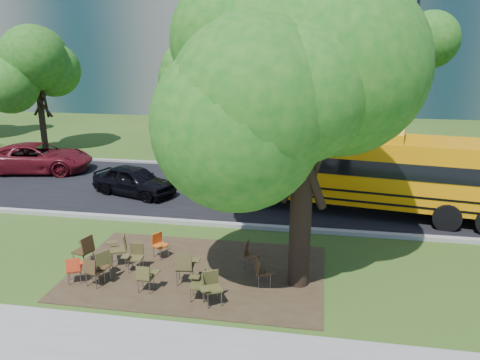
% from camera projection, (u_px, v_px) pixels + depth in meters
% --- Properties ---
extents(ground, '(160.00, 160.00, 0.00)m').
position_uv_depth(ground, '(169.00, 262.00, 13.78)').
color(ground, '#314A17').
rests_on(ground, ground).
extents(dirt_patch, '(7.00, 4.50, 0.03)m').
position_uv_depth(dirt_patch, '(197.00, 272.00, 13.13)').
color(dirt_patch, '#382819').
rests_on(dirt_patch, ground).
extents(asphalt_road, '(80.00, 8.00, 0.04)m').
position_uv_depth(asphalt_road, '(220.00, 191.00, 20.39)').
color(asphalt_road, black).
rests_on(asphalt_road, ground).
extents(kerb_near, '(80.00, 0.25, 0.14)m').
position_uv_depth(kerb_near, '(196.00, 223.00, 16.59)').
color(kerb_near, gray).
rests_on(kerb_near, ground).
extents(kerb_far, '(80.00, 0.25, 0.14)m').
position_uv_depth(kerb_far, '(237.00, 166.00, 24.25)').
color(kerb_far, gray).
rests_on(kerb_far, ground).
extents(bg_tree_0, '(5.20, 5.20, 7.18)m').
position_uv_depth(bg_tree_0, '(37.00, 73.00, 26.78)').
color(bg_tree_0, black).
rests_on(bg_tree_0, ground).
extents(bg_tree_2, '(4.80, 4.80, 6.62)m').
position_uv_depth(bg_tree_2, '(170.00, 77.00, 28.55)').
color(bg_tree_2, black).
rests_on(bg_tree_2, ground).
extents(bg_tree_3, '(5.60, 5.60, 7.84)m').
position_uv_depth(bg_tree_3, '(398.00, 67.00, 24.28)').
color(bg_tree_3, black).
rests_on(bg_tree_3, ground).
extents(main_tree, '(7.20, 7.20, 8.78)m').
position_uv_depth(main_tree, '(306.00, 88.00, 11.07)').
color(main_tree, black).
rests_on(main_tree, ground).
extents(school_bus, '(11.98, 4.22, 2.87)m').
position_uv_depth(school_bus, '(365.00, 169.00, 17.56)').
color(school_bus, orange).
rests_on(school_bus, ground).
extents(chair_0, '(0.53, 0.62, 0.78)m').
position_uv_depth(chair_0, '(75.00, 267.00, 12.39)').
color(chair_0, red).
rests_on(chair_0, ground).
extents(chair_1, '(0.63, 0.49, 0.83)m').
position_uv_depth(chair_1, '(94.00, 269.00, 12.20)').
color(chair_1, '#49321A').
rests_on(chair_1, ground).
extents(chair_2, '(0.61, 0.78, 0.92)m').
position_uv_depth(chair_2, '(102.00, 262.00, 12.48)').
color(chair_2, '#4E4A21').
rests_on(chair_2, ground).
extents(chair_3, '(0.55, 0.53, 0.83)m').
position_uv_depth(chair_3, '(135.00, 255.00, 13.06)').
color(chair_3, brown).
rests_on(chair_3, ground).
extents(chair_4, '(0.51, 0.46, 0.79)m').
position_uv_depth(chair_4, '(146.00, 276.00, 11.93)').
color(chair_4, '#4C4620').
rests_on(chair_4, ground).
extents(chair_5, '(0.58, 0.71, 0.87)m').
position_uv_depth(chair_5, '(211.00, 285.00, 11.38)').
color(chair_5, '#4C4821').
rests_on(chair_5, ground).
extents(chair_6, '(0.51, 0.53, 0.81)m').
position_uv_depth(chair_6, '(200.00, 282.00, 11.58)').
color(chair_6, '#453F1D').
rests_on(chair_6, ground).
extents(chair_7, '(0.60, 0.55, 0.80)m').
position_uv_depth(chair_7, '(262.00, 270.00, 12.23)').
color(chair_7, '#3D2916').
rests_on(chair_7, ground).
extents(chair_8, '(0.59, 0.75, 0.97)m').
position_uv_depth(chair_8, '(85.00, 248.00, 13.28)').
color(chair_8, '#422D17').
rests_on(chair_8, ground).
extents(chair_9, '(0.76, 0.65, 0.96)m').
position_uv_depth(chair_9, '(120.00, 246.00, 13.41)').
color(chair_9, '#4A4220').
rests_on(chair_9, ground).
extents(chair_10, '(0.51, 0.65, 0.77)m').
position_uv_depth(chair_10, '(159.00, 243.00, 13.91)').
color(chair_10, '#CF5916').
rests_on(chair_10, ground).
extents(chair_11, '(0.64, 0.64, 0.95)m').
position_uv_depth(chair_11, '(185.00, 265.00, 12.29)').
color(chair_11, '#4B4220').
rests_on(chair_11, ground).
extents(chair_12, '(0.49, 0.60, 0.84)m').
position_uv_depth(chair_12, '(250.00, 253.00, 13.17)').
color(chair_12, '#4C321B').
rests_on(chair_12, ground).
extents(black_car, '(4.01, 2.60, 1.27)m').
position_uv_depth(black_car, '(134.00, 181.00, 19.71)').
color(black_car, black).
rests_on(black_car, ground).
extents(bg_car_red, '(5.61, 3.34, 1.46)m').
position_uv_depth(bg_car_red, '(37.00, 158.00, 23.20)').
color(bg_car_red, '#580F16').
rests_on(bg_car_red, ground).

